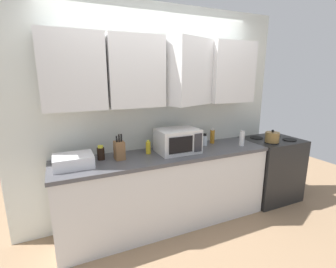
# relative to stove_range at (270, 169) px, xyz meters

# --- Properties ---
(ground_plane) EXTENTS (8.00, 8.00, 0.00)m
(ground_plane) POSITION_rel_stove_range_xyz_m (-1.66, -0.68, -0.45)
(ground_plane) COLOR #937556
(wall_back_with_cabinets) EXTENTS (3.41, 0.54, 2.60)m
(wall_back_with_cabinets) POSITION_rel_stove_range_xyz_m (-1.66, 0.25, 1.13)
(wall_back_with_cabinets) COLOR silver
(wall_back_with_cabinets) RESTS_ON ground_plane
(counter_run) EXTENTS (2.54, 0.63, 0.90)m
(counter_run) POSITION_rel_stove_range_xyz_m (-1.66, 0.02, -0.00)
(counter_run) COLOR silver
(counter_run) RESTS_ON ground_plane
(stove_range) EXTENTS (0.76, 0.64, 0.91)m
(stove_range) POSITION_rel_stove_range_xyz_m (0.00, 0.00, 0.00)
(stove_range) COLOR black
(stove_range) RESTS_ON ground_plane
(kettle) EXTENTS (0.18, 0.18, 0.17)m
(kettle) POSITION_rel_stove_range_xyz_m (-0.17, -0.14, 0.53)
(kettle) COLOR olive
(kettle) RESTS_ON stove_range
(microwave) EXTENTS (0.48, 0.37, 0.28)m
(microwave) POSITION_rel_stove_range_xyz_m (-1.51, 0.02, 0.59)
(microwave) COLOR silver
(microwave) RESTS_ON counter_run
(dish_rack) EXTENTS (0.38, 0.30, 0.12)m
(dish_rack) POSITION_rel_stove_range_xyz_m (-2.67, 0.02, 0.51)
(dish_rack) COLOR silver
(dish_rack) RESTS_ON counter_run
(knife_block) EXTENTS (0.11, 0.13, 0.28)m
(knife_block) POSITION_rel_stove_range_xyz_m (-2.20, 0.05, 0.55)
(knife_block) COLOR brown
(knife_block) RESTS_ON counter_run
(bottle_yellow_mustard) EXTENTS (0.06, 0.06, 0.16)m
(bottle_yellow_mustard) POSITION_rel_stove_range_xyz_m (-1.85, 0.11, 0.52)
(bottle_yellow_mustard) COLOR gold
(bottle_yellow_mustard) RESTS_ON counter_run
(bottle_amber_vinegar) EXTENTS (0.06, 0.06, 0.20)m
(bottle_amber_vinegar) POSITION_rel_stove_range_xyz_m (-0.91, 0.18, 0.54)
(bottle_amber_vinegar) COLOR #AD701E
(bottle_amber_vinegar) RESTS_ON counter_run
(bottle_soy_dark) EXTENTS (0.08, 0.08, 0.16)m
(bottle_soy_dark) POSITION_rel_stove_range_xyz_m (-2.39, 0.12, 0.52)
(bottle_soy_dark) COLOR black
(bottle_soy_dark) RESTS_ON counter_run
(bottle_clear_tall) EXTENTS (0.07, 0.07, 0.16)m
(bottle_clear_tall) POSITION_rel_stove_range_xyz_m (-1.06, 0.13, 0.52)
(bottle_clear_tall) COLOR silver
(bottle_clear_tall) RESTS_ON counter_run
(bottle_white_jar) EXTENTS (0.06, 0.06, 0.20)m
(bottle_white_jar) POSITION_rel_stove_range_xyz_m (-0.63, -0.08, 0.54)
(bottle_white_jar) COLOR white
(bottle_white_jar) RESTS_ON counter_run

